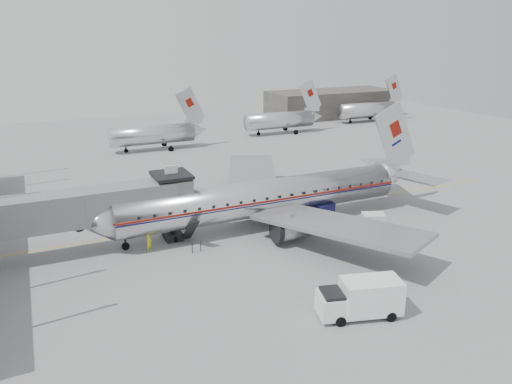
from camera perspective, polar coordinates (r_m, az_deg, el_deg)
ground at (r=48.84m, az=2.27°, el=-5.03°), size 160.00×160.00×0.00m
hangar at (r=120.68m, az=8.63°, el=9.98°), size 30.00×12.00×6.00m
apron_line at (r=55.09m, az=2.24°, el=-2.32°), size 60.00×0.15×0.01m
jet_bridge at (r=46.34m, az=-18.57°, el=-1.73°), size 21.00×6.20×7.10m
distant_aircraft_near at (r=85.74m, az=-11.65°, el=6.52°), size 16.39×3.20×10.26m
distant_aircraft_mid at (r=98.35m, az=2.81°, el=8.27°), size 16.39×3.20×10.26m
distant_aircraft_far at (r=114.45m, az=12.74°, el=9.20°), size 16.39×3.20×10.26m
airliner at (r=50.63m, az=1.53°, el=-0.59°), size 37.37×34.64×11.82m
service_van at (r=35.97m, az=11.87°, el=-11.74°), size 6.13×3.62×2.71m
baggage_cart_navy at (r=53.16m, az=7.62°, el=-2.15°), size 2.59×2.19×1.78m
baggage_cart_white at (r=51.15m, az=13.27°, el=-3.30°), size 2.71×2.41×1.76m
ramp_worker at (r=46.26m, az=-12.11°, el=-5.72°), size 0.69×0.62×1.57m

